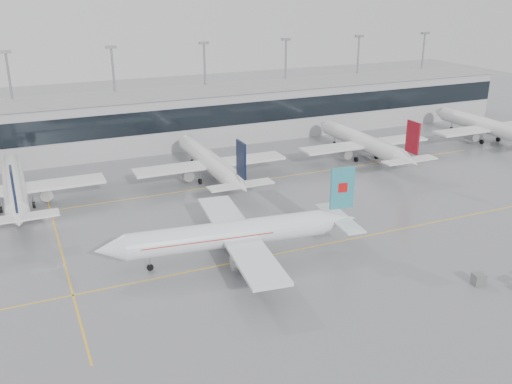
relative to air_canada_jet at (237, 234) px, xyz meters
name	(u,v)px	position (x,y,z in m)	size (l,w,h in m)	color
ground	(290,251)	(7.70, -1.14, -3.75)	(320.00, 320.00, 0.00)	slate
taxi_line_main	(290,251)	(7.70, -1.14, -3.75)	(120.00, 0.25, 0.01)	yellow
taxi_line_north	(218,186)	(7.70, 28.86, -3.75)	(120.00, 0.25, 0.01)	yellow
taxi_line_cross	(60,246)	(-22.30, 13.86, -3.75)	(0.25, 60.00, 0.01)	yellow
terminal	(170,119)	(7.70, 60.86, 2.25)	(180.00, 15.00, 12.00)	#A4A4A8
terminal_glass	(179,120)	(7.70, 53.31, 3.75)	(180.00, 0.20, 5.00)	black
terminal_roof	(168,93)	(7.70, 60.86, 8.45)	(182.00, 16.00, 0.40)	gray
light_masts	(161,84)	(7.70, 66.86, 9.59)	(156.40, 1.00, 22.60)	gray
air_canada_jet	(237,234)	(0.00, 0.00, 0.00)	(37.32, 30.21, 11.80)	white
parked_jet_b	(14,187)	(-27.30, 32.55, -0.04)	(29.64, 36.96, 11.72)	white
parked_jet_c	(211,162)	(7.70, 32.55, -0.04)	(29.64, 36.96, 11.72)	white
parked_jet_d	(364,142)	(42.70, 32.55, -0.04)	(29.64, 36.96, 11.72)	white
parked_jet_e	(488,127)	(77.70, 32.55, -0.04)	(29.64, 36.96, 11.72)	white
gse_unit	(479,279)	(25.45, -19.26, -3.01)	(1.48, 1.38, 1.48)	slate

